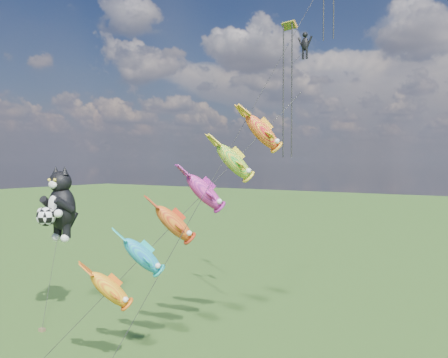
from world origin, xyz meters
The scene contains 4 objects.
ground centered at (0.00, 0.00, 0.00)m, with size 300.00×300.00×0.00m, color #1A3F0F.
cat_kite_rig centered at (4.26, 1.63, 8.37)m, with size 2.82×4.15×11.08m.
fish_windsock_rig centered at (16.83, 0.69, 8.81)m, with size 10.18×12.45×15.65m.
parafoil_rig centered at (20.17, 8.37, 19.38)m, with size 6.27×16.78×27.47m.
Camera 1 is at (34.07, -21.63, 11.52)m, focal length 40.00 mm.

